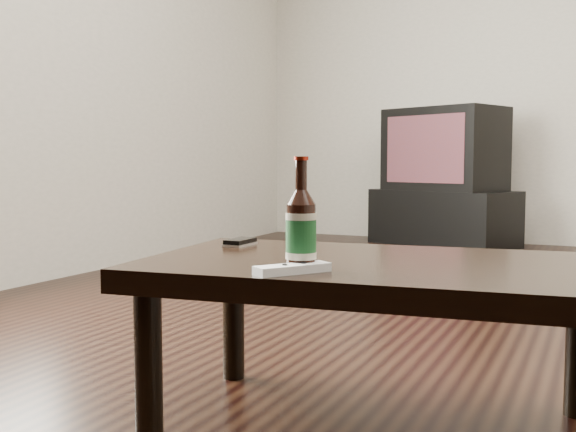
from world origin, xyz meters
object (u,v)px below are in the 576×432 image
at_px(tv, 445,149).
at_px(remote, 292,269).
at_px(coffee_table, 375,283).
at_px(tv_stand, 443,218).
at_px(phone, 240,242).
at_px(beer_bottle, 301,230).

relative_size(tv, remote, 5.87).
bearing_deg(tv, coffee_table, -57.87).
relative_size(tv_stand, coffee_table, 0.92).
relative_size(tv, coffee_table, 0.84).
xyz_separation_m(phone, remote, (0.32, -0.35, 0.00)).
xyz_separation_m(tv_stand, tv, (-0.00, -0.00, 0.50)).
xyz_separation_m(tv_stand, coffee_table, (0.60, -3.52, 0.14)).
xyz_separation_m(tv_stand, beer_bottle, (0.50, -3.71, 0.27)).
distance_m(coffee_table, phone, 0.44).
bearing_deg(beer_bottle, tv_stand, 97.69).
bearing_deg(beer_bottle, tv, 97.70).
bearing_deg(phone, tv_stand, 93.51).
height_order(tv_stand, tv, tv).
height_order(tv_stand, phone, phone).
relative_size(tv_stand, beer_bottle, 4.35).
bearing_deg(tv_stand, remote, -59.95).
bearing_deg(beer_bottle, coffee_table, 61.64).
bearing_deg(coffee_table, remote, -112.29).
bearing_deg(tv_stand, phone, -64.47).
distance_m(tv_stand, tv, 0.50).
bearing_deg(coffee_table, phone, 164.51).
bearing_deg(tv, tv_stand, 90.00).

